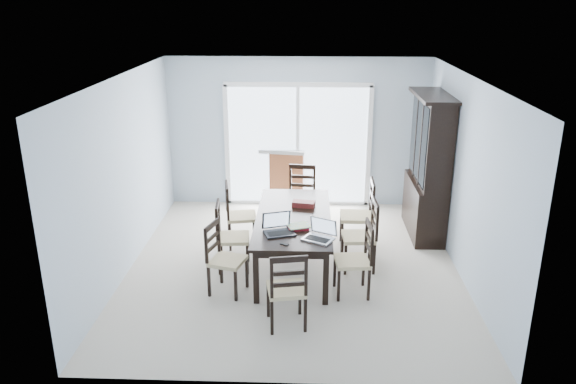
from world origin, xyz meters
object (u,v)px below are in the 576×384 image
Objects in this scene: china_hutch at (428,168)px; laptop_dark at (280,229)px; dining_table at (293,221)px; chair_right_mid at (366,228)px; chair_right_far at (364,207)px; laptop_silver at (318,235)px; chair_end_far at (302,190)px; chair_right_near at (360,251)px; chair_left_mid at (226,229)px; chair_end_near at (287,283)px; hot_tub at (262,163)px; chair_left_near at (221,250)px; chair_left_far at (235,208)px; cell_phone at (284,244)px; game_box at (304,204)px.

china_hutch is 2.88m from laptop_dark.
dining_table is 0.99m from chair_right_mid.
chair_right_far is 2.81× the size of laptop_silver.
china_hutch reaches higher than chair_end_far.
chair_end_far is at bearing 13.67° from chair_right_near.
dining_table is at bearing 91.04° from chair_left_mid.
chair_right_near is 0.57m from laptop_silver.
chair_left_mid reaches higher than dining_table.
hot_tub is (-0.69, 4.89, -0.08)m from chair_end_near.
chair_left_near is 4.06m from hot_tub.
chair_left_mid is 0.97× the size of chair_right_mid.
chair_right_far is 1.60m from laptop_silver.
chair_left_far is 0.99× the size of chair_right_mid.
chair_left_near reaches higher than dining_table.
hot_tub reaches higher than dining_table.
chair_end_far is at bearing 172.96° from china_hutch.
chair_left_mid is (-0.91, -0.09, -0.09)m from dining_table.
cell_phone is (-0.17, -2.41, 0.15)m from chair_end_far.
laptop_silver is at bearing 56.17° from chair_left_mid.
chair_end_near is at bearing 143.66° from chair_right_mid.
game_box is (-0.19, 1.13, -0.02)m from laptop_silver.
dining_table is 21.55× the size of cell_phone.
game_box is at bearing 69.61° from dining_table.
cell_phone is at bearing 91.79° from chair_end_far.
game_box is (0.15, 1.91, 0.21)m from chair_end_near.
chair_end_near is (0.86, -2.22, -0.01)m from chair_left_far.
chair_right_mid is at bearing 77.13° from laptop_silver.
chair_left_mid is 0.94m from laptop_dark.
chair_end_near is 3.04m from chair_end_far.
chair_right_mid is (0.14, 0.70, 0.02)m from chair_right_near.
chair_end_near is at bearing 128.84° from chair_right_near.
chair_left_near is (-0.89, -0.72, -0.11)m from dining_table.
chair_end_far is 0.54× the size of hot_tub.
chair_right_mid is (1.87, -0.68, 0.01)m from chair_left_far.
china_hutch is 1.96× the size of chair_left_far.
chair_right_near reaches higher than hot_tub.
chair_left_far is (-0.88, 0.66, -0.08)m from dining_table.
chair_right_far is at bearing -149.76° from china_hutch.
laptop_silver is (0.23, -2.26, 0.20)m from chair_end_far.
china_hutch is at bearing 109.88° from chair_left_mid.
china_hutch is 3.49m from hot_tub.
chair_left_near is 3.40× the size of game_box.
china_hutch is 5.11× the size of laptop_silver.
chair_right_far is (1.01, 0.66, -0.03)m from dining_table.
china_hutch is 3.55m from chair_left_near.
hot_tub is (-0.71, 3.34, -0.17)m from dining_table.
chair_left_far reaches higher than hot_tub.
chair_right_mid is 1.75m from chair_end_far.
hot_tub is at bearing 79.36° from laptop_dark.
chair_left_mid reaches higher than chair_right_near.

